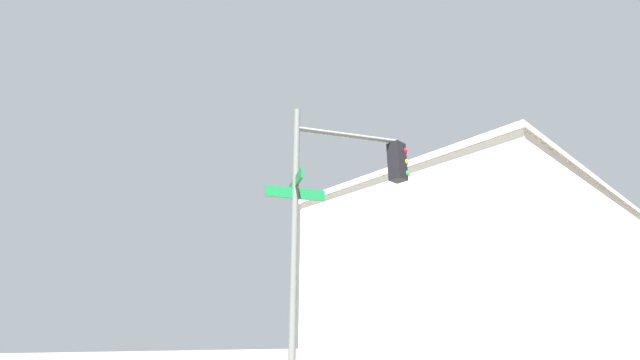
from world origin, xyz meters
TOP-DOWN VIEW (x-y plane):
  - traffic_signal_near at (-6.58, -5.77)m, footprint 1.55×2.57m
  - building_stucco at (-16.09, 20.18)m, footprint 16.48×24.66m

SIDE VIEW (x-z plane):
  - traffic_signal_near at x=-6.58m, z-range 1.09..6.55m
  - building_stucco at x=-16.09m, z-range 0.01..11.04m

